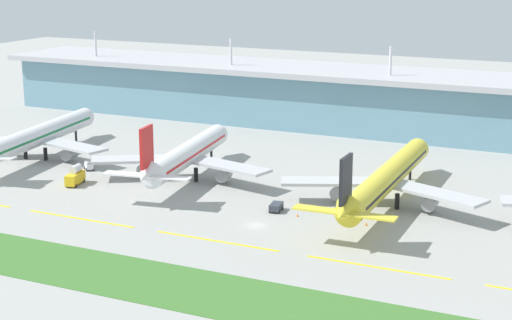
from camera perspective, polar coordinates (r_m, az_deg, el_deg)
ground_plane at (r=180.85m, az=-0.00°, el=-4.48°), size 600.00×600.00×0.00m
terminal_building at (r=273.59m, az=9.38°, el=3.91°), size 288.00×34.00×28.51m
airliner_nearest at (r=244.76m, az=-14.71°, el=1.59°), size 48.24×65.48×18.90m
airliner_near_middle at (r=215.70m, az=-4.81°, el=0.34°), size 48.20×58.70×18.90m
airliner_far_middle at (r=195.10m, az=8.86°, el=-1.27°), size 48.78×71.47×18.90m
taxiway_stripe_mid_west at (r=189.10m, az=-11.88°, el=-3.95°), size 28.00×0.70×0.04m
taxiway_stripe_centre at (r=171.54m, az=-2.71°, el=-5.55°), size 28.00×0.70×0.04m
taxiway_stripe_mid_east at (r=159.39m, az=8.25°, el=-7.26°), size 28.00×0.70×0.04m
grass_verge at (r=150.63m, az=-6.03°, el=-8.48°), size 300.00×18.00×0.10m
fuel_truck at (r=215.99m, az=-12.23°, el=-1.07°), size 4.20×7.61×4.95m
pushback_tug at (r=190.10m, az=1.38°, el=-3.20°), size 3.12×4.73×1.85m
baggage_cart at (r=229.81m, az=-11.35°, el=-0.36°), size 3.90×3.72×2.48m
safety_cone_left_wingtip at (r=182.28m, az=7.54°, el=-4.34°), size 0.56×0.56×0.70m
safety_cone_nose_front at (r=186.77m, az=2.85°, el=-3.77°), size 0.56×0.56×0.70m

